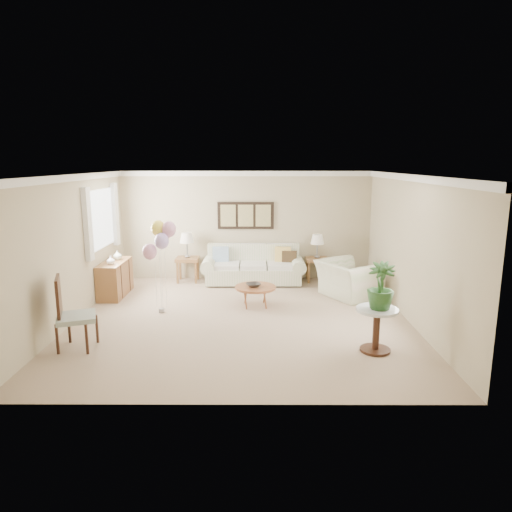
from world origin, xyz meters
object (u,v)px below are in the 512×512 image
at_px(accent_chair, 70,312).
at_px(balloon_cluster, 160,238).
at_px(sofa, 254,268).
at_px(armchair, 349,279).
at_px(coffee_table, 255,288).

height_order(accent_chair, balloon_cluster, balloon_cluster).
relative_size(sofa, armchair, 2.06).
bearing_deg(balloon_cluster, accent_chair, -121.04).
distance_m(coffee_table, armchair, 2.07).
bearing_deg(accent_chair, coffee_table, 36.74).
bearing_deg(coffee_table, armchair, 18.42).
distance_m(sofa, accent_chair, 4.78).
relative_size(coffee_table, accent_chair, 0.72).
bearing_deg(armchair, balloon_cluster, 75.92).
relative_size(armchair, accent_chair, 1.04).
bearing_deg(balloon_cluster, armchair, 15.43).
xyz_separation_m(accent_chair, balloon_cluster, (1.03, 1.71, 0.85)).
bearing_deg(coffee_table, balloon_cluster, -168.00).
distance_m(coffee_table, balloon_cluster, 2.09).
bearing_deg(sofa, armchair, -30.00).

